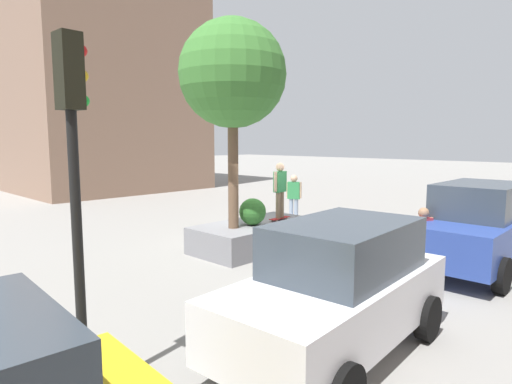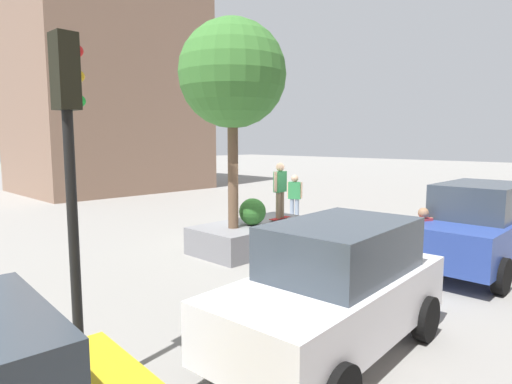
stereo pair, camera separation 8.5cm
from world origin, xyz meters
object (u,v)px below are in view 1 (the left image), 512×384
Objects in this scene: sedan_parked at (477,226)px; passerby_with_bag at (423,236)px; bystander_watching at (318,275)px; pedestrian_crossing at (294,194)px; planter_ledge at (256,235)px; traffic_light_corner at (74,155)px; police_car at (338,288)px; skateboarder at (280,186)px; plaza_tree at (233,75)px; skateboard at (280,218)px.

passerby_with_bag is (1.36, -0.76, -0.15)m from sedan_parked.
pedestrian_crossing is at bearing -138.71° from bystander_watching.
traffic_light_corner is (6.71, 3.56, 2.58)m from planter_ledge.
traffic_light_corner reaches higher than pedestrian_crossing.
skateboarder is at bearing -131.87° from police_car.
pedestrian_crossing is at bearing -147.01° from skateboarder.
planter_ledge is 2.08× the size of pedestrian_crossing.
traffic_light_corner is (7.50, 3.34, 1.18)m from skateboarder.
planter_ledge is at bearing -152.04° from traffic_light_corner.
bystander_watching is (3.10, 4.42, 0.52)m from planter_ledge.
sedan_parked reaches higher than passerby_with_bag.
skateboarder is at bearing -132.81° from bystander_watching.
plaza_tree is (0.94, 0.05, 4.45)m from planter_ledge.
traffic_light_corner is 12.40m from pedestrian_crossing.
passerby_with_bag is (-1.86, 4.44, -3.91)m from plaza_tree.
planter_ledge is 2.40× the size of bystander_watching.
traffic_light_corner is (3.08, -1.59, 1.97)m from police_car.
traffic_light_corner reaches higher than police_car.
bystander_watching is at bearing 63.76° from plaza_tree.
planter_ledge is 1.62m from skateboarder.
planter_ledge is 4.59× the size of skateboard.
passerby_with_bag is at bearing -171.72° from police_car.
passerby_with_bag is at bearing 63.08° from pedestrian_crossing.
pedestrian_crossing is (-3.41, -2.22, -0.74)m from skateboarder.
police_car is 2.69× the size of passerby_with_bag.
passerby_with_bag is at bearing 112.68° from plaza_tree.
sedan_parked is 2.91× the size of bystander_watching.
plaza_tree reaches higher than planter_ledge.
traffic_light_corner reaches higher than bystander_watching.
plaza_tree is at bearing 3.32° from planter_ledge.
police_car is at bearing 54.87° from planter_ledge.
sedan_parked is at bearing 106.42° from skateboard.
skateboarder is at bearing 174.41° from plaza_tree.
skateboarder reaches higher than skateboard.
sedan_parked is 1.05× the size of traffic_light_corner.
sedan_parked is at bearing 150.74° from passerby_with_bag.
bystander_watching is at bearing 55.01° from planter_ledge.
skateboard is at bearing 32.99° from pedestrian_crossing.
skateboard is 5.26m from sedan_parked.
skateboard is (-0.79, 0.22, 0.43)m from planter_ledge.
police_car reaches higher than planter_ledge.
passerby_with_bag is (-0.12, 4.27, -0.86)m from skateboarder.
skateboarder is at bearing -88.39° from passerby_with_bag.
skateboard is at bearing -131.87° from police_car.
police_car is at bearing 54.09° from bystander_watching.
planter_ledge is 0.93m from skateboard.
bystander_watching is at bearing 47.19° from skateboarder.
sedan_parked is (-1.48, 5.04, -0.71)m from skateboarder.
planter_ledge is at bearing -15.82° from skateboard.
skateboarder is at bearing -156.02° from traffic_light_corner.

